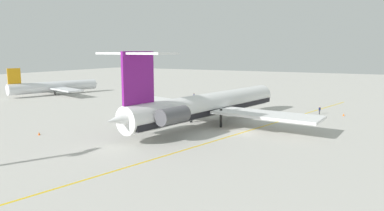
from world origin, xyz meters
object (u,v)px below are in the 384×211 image
object	(u,v)px
safety_cone_nose	(344,115)
safety_cone_wingtip	(39,134)
ground_crew_near_nose	(194,95)
ground_crew_near_tail	(320,109)
main_jetliner	(206,105)
airliner_mid_left	(57,86)

from	to	relation	value
safety_cone_nose	safety_cone_wingtip	world-z (taller)	same
safety_cone_wingtip	ground_crew_near_nose	bearing A→B (deg)	-2.12
ground_crew_near_nose	ground_crew_near_tail	world-z (taller)	ground_crew_near_nose
main_jetliner	safety_cone_wingtip	bearing A→B (deg)	146.10
main_jetliner	safety_cone_wingtip	distance (m)	30.23
safety_cone_wingtip	main_jetliner	bearing A→B (deg)	-45.10
airliner_mid_left	ground_crew_near_tail	distance (m)	82.81
airliner_mid_left	main_jetliner	bearing A→B (deg)	-90.90
ground_crew_near_tail	safety_cone_nose	bearing A→B (deg)	59.98
ground_crew_near_nose	safety_cone_wingtip	xyz separation A→B (m)	(-52.78, 1.95, -0.88)
ground_crew_near_nose	safety_cone_nose	distance (m)	43.12
safety_cone_nose	airliner_mid_left	bearing A→B (deg)	91.74
main_jetliner	ground_crew_near_nose	size ratio (longest dim) A/B	26.43
main_jetliner	airliner_mid_left	bearing A→B (deg)	83.94
airliner_mid_left	safety_cone_wingtip	xyz separation A→B (m)	(-41.35, -43.65, -2.42)
main_jetliner	ground_crew_near_tail	world-z (taller)	main_jetliner
ground_crew_near_nose	safety_cone_wingtip	world-z (taller)	ground_crew_near_nose
airliner_mid_left	ground_crew_near_nose	bearing A→B (deg)	-59.58
airliner_mid_left	safety_cone_wingtip	bearing A→B (deg)	-117.10
main_jetliner	ground_crew_near_tail	size ratio (longest dim) A/B	26.60
airliner_mid_left	safety_cone_wingtip	distance (m)	60.18
airliner_mid_left	safety_cone_wingtip	world-z (taller)	airliner_mid_left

